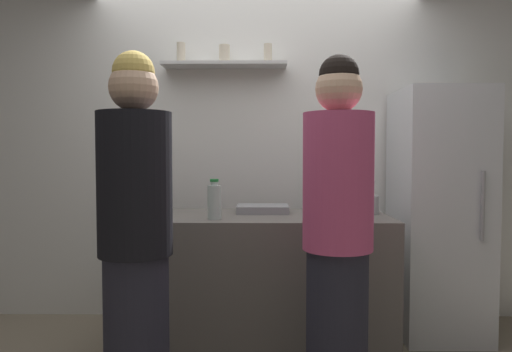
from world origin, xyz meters
TOP-DOWN VIEW (x-y plane):
  - back_wall_assembly at (-0.00, 1.25)m, footprint 4.80×0.32m
  - refrigerator at (1.30, 0.85)m, footprint 0.58×0.67m
  - counter at (0.00, 0.49)m, footprint 1.69×0.71m
  - baking_pan at (0.04, 0.60)m, footprint 0.34×0.24m
  - utensil_holder at (0.75, 0.55)m, footprint 0.09×0.09m
  - wine_bottle_amber_glass at (0.60, 0.23)m, footprint 0.08×0.08m
  - wine_bottle_pale_glass at (0.43, 0.63)m, footprint 0.06×0.06m
  - water_bottle_plastic at (-0.25, 0.29)m, footprint 0.08×0.08m
  - person_pink_top at (0.41, -0.25)m, footprint 0.34×0.34m
  - person_blonde at (-0.54, -0.37)m, footprint 0.34×0.34m

SIDE VIEW (x-z plane):
  - counter at x=0.00m, z-range 0.00..0.90m
  - refrigerator at x=1.30m, z-range 0.00..1.75m
  - person_blonde at x=-0.54m, z-range 0.00..1.76m
  - person_pink_top at x=0.41m, z-range 0.00..1.77m
  - baking_pan at x=0.04m, z-range 0.90..0.95m
  - utensil_holder at x=0.75m, z-range 0.86..1.07m
  - water_bottle_plastic at x=-0.25m, z-range 0.89..1.13m
  - wine_bottle_amber_glass at x=0.60m, z-range 0.86..1.17m
  - wine_bottle_pale_glass at x=0.43m, z-range 0.87..1.18m
  - back_wall_assembly at x=0.00m, z-range 0.00..2.60m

